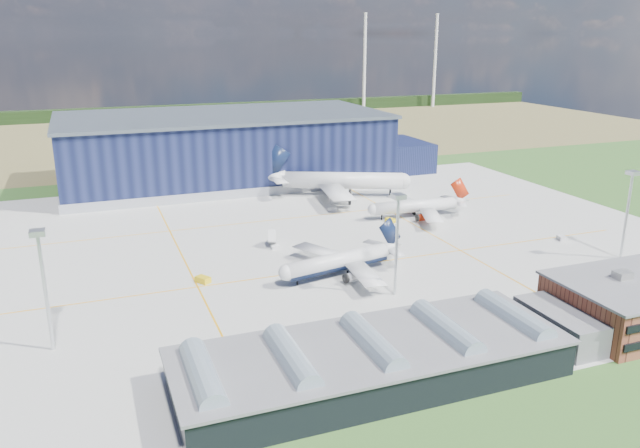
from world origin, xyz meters
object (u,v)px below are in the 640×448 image
Objects in this scene: car_a at (634,290)px; airliner_red at (415,200)px; gse_tug_a at (203,280)px; airstair at (273,241)px; hangar at (231,150)px; gse_cart_b at (332,209)px; car_b at (312,334)px; airliner_widebody at (343,172)px; gse_tug_c at (390,220)px; light_mast_west at (43,271)px; light_mast_center at (397,228)px; gse_cart_a at (562,238)px; gse_van_b at (390,249)px; airliner_navy at (338,253)px; light_mast_east at (629,201)px.

airliner_red is at bearing 1.33° from car_a.
airstair is at bearing 7.70° from gse_tug_a.
hangar is 51.82× the size of gse_cart_b.
gse_cart_b reaches higher than car_b.
airliner_widebody is at bearing -67.64° from airliner_red.
airliner_widebody is 36.15m from gse_tug_c.
airstair is at bearing 37.29° from light_mast_west.
light_mast_west is at bearing 31.19° from airliner_red.
light_mast_center is (70.00, 0.00, 0.00)m from light_mast_west.
airliner_widebody is 18.88× the size of gse_cart_a.
airliner_red is at bearing -11.78° from gse_tug_c.
light_mast_west is 133.36m from gse_cart_a.
car_a reaches higher than car_b.
gse_tug_c is (12.62, 24.31, -0.41)m from gse_van_b.
airstair is (-77.12, 23.94, 1.01)m from gse_cart_a.
car_a is at bearing -93.84° from gse_tug_c.
airliner_navy is at bearing -89.45° from airliner_widebody.
hangar is 138.61m from car_b.
light_mast_west is at bearing 2.07° from airliner_navy.
light_mast_west is at bearing 180.00° from light_mast_east.
light_mast_east is at bearing -41.96° from gse_van_b.
hangar is 41.97× the size of gse_tug_a.
gse_tug_c is at bearing -33.43° from car_b.
hangar is 4.08× the size of airliner_navy.
light_mast_east is 27.43m from car_a.
airliner_navy is 27.81m from airstair.
light_mast_west is 126.42m from airliner_widebody.
airliner_navy is 69.09m from gse_cart_a.
airliner_red is at bearing 56.89° from light_mast_center.
gse_van_b is at bearing -79.18° from hangar.
car_b is (-35.95, -37.81, -0.46)m from gse_van_b.
airliner_red is 6.89× the size of airstair.
hangar is 6.30× the size of light_mast_west.
gse_cart_b is 0.55× the size of airstair.
gse_tug_a is 1.23× the size of gse_cart_b.
gse_tug_a is 1.21× the size of gse_cart_a.
gse_van_b is at bearing -10.64° from airstair.
car_a is at bearing 107.94° from airliner_red.
light_mast_east is at bearing 0.00° from light_mast_west.
car_a is 1.05× the size of car_b.
gse_cart_a is 0.78× the size of car_b.
gse_van_b is (-53.20, 25.49, -14.37)m from light_mast_east.
hangar is 28.44× the size of airstair.
airstair is at bearing 133.73° from gse_van_b.
car_a is 74.87m from car_b.
light_mast_center is 46.32m from airstair.
light_mast_east is 0.65× the size of airliner_navy.
gse_cart_a is at bearing 133.04° from airliner_red.
airliner_red is 27.17m from gse_cart_b.
car_b is at bearing -172.13° from light_mast_east.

